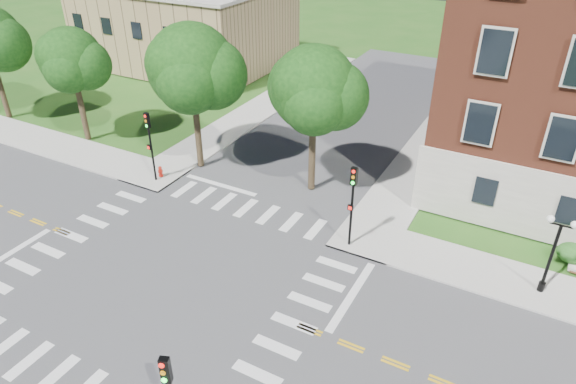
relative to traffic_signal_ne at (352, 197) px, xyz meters
The scene contains 15 objects.
ground 10.25m from the traffic_signal_ne, 136.94° to the right, with size 160.00×160.00×0.00m, color #235417.
road_ew 10.25m from the traffic_signal_ne, 136.94° to the right, with size 90.00×12.00×0.01m, color #3D3D3F.
road_ns 10.25m from the traffic_signal_ne, 136.94° to the right, with size 12.00×90.00×0.01m, color #3D3D3F.
sidewalk_ne 12.41m from the traffic_signal_ne, 46.57° to the left, with size 34.00×34.00×0.12m.
sidewalk_nw 24.33m from the traffic_signal_ne, 158.80° to the left, with size 34.00×34.00×0.12m.
crosswalk_east 7.37m from the traffic_signal_ne, 89.28° to the right, with size 2.20×10.20×0.02m, color silver, non-canonical shape.
stop_bar_east 5.13m from the traffic_signal_ne, 65.23° to the right, with size 0.40×5.50×0.00m, color silver.
secondary_building 37.34m from the traffic_signal_ne, 141.27° to the left, with size 20.40×15.40×8.30m.
tree_b 23.77m from the traffic_signal_ne, behind, with size 4.56×4.56×8.60m.
tree_c 13.98m from the traffic_signal_ne, 164.02° to the left, with size 5.70×5.70×9.92m.
tree_d 7.44m from the traffic_signal_ne, 135.14° to the left, with size 5.17×5.17×9.39m.
traffic_signal_ne is the anchor object (origin of this frame).
traffic_signal_nw 14.28m from the traffic_signal_ne, behind, with size 0.36×0.41×4.80m.
twin_lamp_west 9.78m from the traffic_signal_ne, ahead, with size 1.36×0.36×4.23m.
fire_hydrant 14.59m from the traffic_signal_ne, behind, with size 0.35×0.35×0.75m.
Camera 1 is at (15.06, -15.06, 17.16)m, focal length 32.00 mm.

